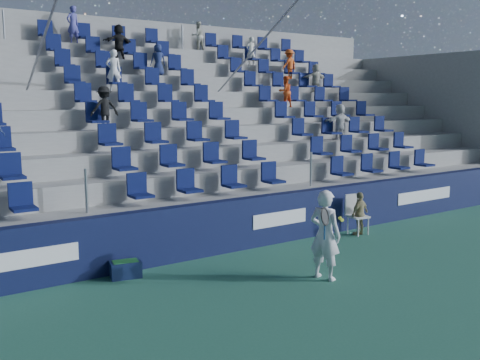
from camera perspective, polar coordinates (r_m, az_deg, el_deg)
name	(u,v)px	position (r m, az deg, el deg)	size (l,w,h in m)	color
ground	(317,292)	(10.03, 8.22, -11.79)	(70.00, 70.00, 0.00)	#2A634D
sponsor_wall	(224,226)	(12.26, -1.69, -4.96)	(24.00, 0.32, 1.20)	#10163B
grandstand	(134,144)	(16.49, -11.27, 3.82)	(24.00, 8.17, 6.63)	#9B9A96
tennis_player	(325,235)	(10.51, 9.05, -5.78)	(0.70, 0.74, 1.77)	silver
line_judge_chair	(355,211)	(14.21, 12.20, -3.29)	(0.52, 0.54, 1.04)	white
line_judge	(360,214)	(14.11, 12.65, -3.51)	(0.66, 0.27, 1.12)	tan
ball_bin	(125,268)	(10.90, -12.12, -9.20)	(0.66, 0.50, 0.33)	#111C3E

